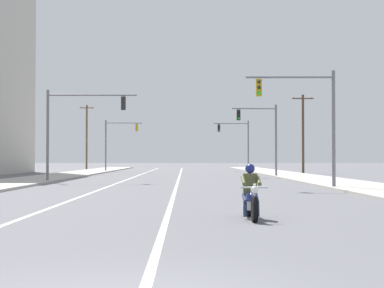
% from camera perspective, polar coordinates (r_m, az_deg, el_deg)
% --- Properties ---
extents(lane_stripe_center, '(0.16, 100.00, 0.01)m').
position_cam_1_polar(lane_stripe_center, '(51.75, -1.21, -3.12)').
color(lane_stripe_center, beige).
rests_on(lane_stripe_center, ground).
extents(lane_stripe_left, '(0.16, 100.00, 0.01)m').
position_cam_1_polar(lane_stripe_left, '(51.93, -5.47, -3.10)').
color(lane_stripe_left, beige).
rests_on(lane_stripe_left, ground).
extents(sidewalk_kerb_right, '(4.40, 110.00, 0.14)m').
position_cam_1_polar(sidewalk_kerb_right, '(47.72, 10.92, -3.16)').
color(sidewalk_kerb_right, '#ADA89E').
rests_on(sidewalk_kerb_right, ground).
extents(sidewalk_kerb_left, '(4.40, 110.00, 0.14)m').
position_cam_1_polar(sidewalk_kerb_left, '(48.00, -13.75, -3.14)').
color(sidewalk_kerb_left, '#ADA89E').
rests_on(sidewalk_kerb_left, ground).
extents(motorcycle_with_rider, '(0.70, 2.19, 1.46)m').
position_cam_1_polar(motorcycle_with_rider, '(16.21, 5.53, -4.94)').
color(motorcycle_with_rider, black).
rests_on(motorcycle_with_rider, ground).
extents(traffic_signal_near_right, '(4.69, 0.37, 6.20)m').
position_cam_1_polar(traffic_signal_near_right, '(32.45, 10.81, 3.06)').
color(traffic_signal_near_right, slate).
rests_on(traffic_signal_near_right, ground).
extents(traffic_signal_near_left, '(6.04, 0.37, 6.20)m').
position_cam_1_polar(traffic_signal_near_left, '(41.62, -10.95, 2.21)').
color(traffic_signal_near_left, slate).
rests_on(traffic_signal_near_left, ground).
extents(traffic_signal_mid_right, '(3.89, 0.52, 6.20)m').
position_cam_1_polar(traffic_signal_mid_right, '(52.37, 6.72, 1.32)').
color(traffic_signal_mid_right, slate).
rests_on(traffic_signal_mid_right, ground).
extents(traffic_signal_mid_left, '(4.43, 0.56, 6.20)m').
position_cam_1_polar(traffic_signal_mid_left, '(73.66, -7.10, 0.58)').
color(traffic_signal_mid_left, slate).
rests_on(traffic_signal_mid_left, ground).
extents(traffic_signal_far_right, '(4.34, 0.49, 6.20)m').
position_cam_1_polar(traffic_signal_far_right, '(74.55, 4.36, 0.55)').
color(traffic_signal_far_right, slate).
rests_on(traffic_signal_far_right, ground).
extents(utility_pole_right_far, '(2.27, 0.26, 8.34)m').
position_cam_1_polar(utility_pole_right_far, '(65.48, 10.34, 1.11)').
color(utility_pole_right_far, '#4C3828').
rests_on(utility_pole_right_far, ground).
extents(utility_pole_left_far, '(1.96, 0.26, 9.17)m').
position_cam_1_polar(utility_pole_left_far, '(87.75, -9.83, 0.75)').
color(utility_pole_left_far, brown).
rests_on(utility_pole_left_far, ground).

